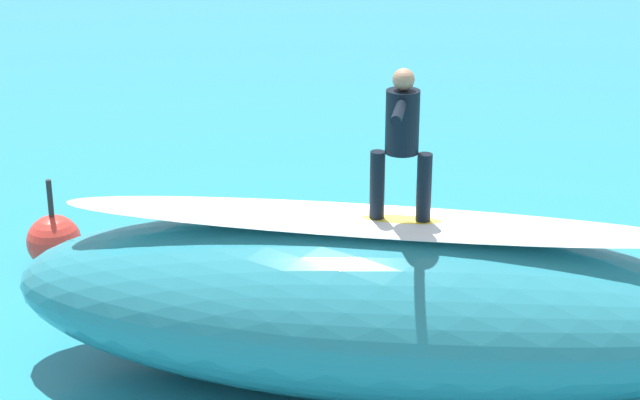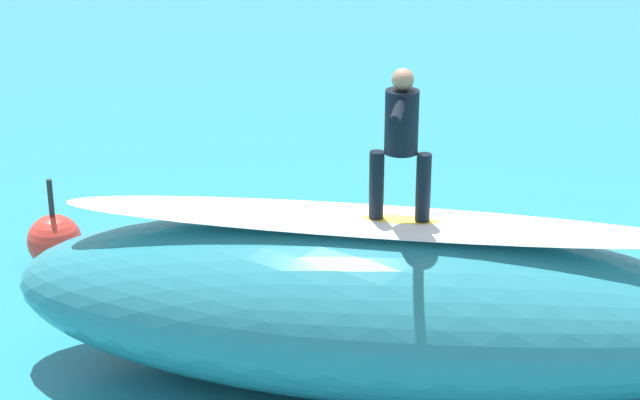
% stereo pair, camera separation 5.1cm
% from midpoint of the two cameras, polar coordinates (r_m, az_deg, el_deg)
% --- Properties ---
extents(ground_plane, '(120.00, 120.00, 0.00)m').
position_cam_midpoint_polar(ground_plane, '(14.01, 3.42, -6.02)').
color(ground_plane, teal).
extents(wave_crest, '(8.43, 3.29, 1.94)m').
position_cam_midpoint_polar(wave_crest, '(12.02, 2.68, -5.60)').
color(wave_crest, teal).
rests_on(wave_crest, ground_plane).
extents(wave_foam_lip, '(7.08, 1.41, 0.08)m').
position_cam_midpoint_polar(wave_foam_lip, '(11.61, 2.76, -1.12)').
color(wave_foam_lip, white).
rests_on(wave_foam_lip, wave_crest).
extents(surfboard_riding, '(2.11, 0.66, 0.08)m').
position_cam_midpoint_polar(surfboard_riding, '(11.58, 4.13, -1.19)').
color(surfboard_riding, yellow).
rests_on(surfboard_riding, wave_crest).
extents(surfer_riding, '(0.66, 1.57, 1.66)m').
position_cam_midpoint_polar(surfer_riding, '(11.25, 4.26, 3.57)').
color(surfer_riding, black).
rests_on(surfer_riding, surfboard_riding).
extents(surfboard_paddling, '(1.42, 1.99, 0.09)m').
position_cam_midpoint_polar(surfboard_paddling, '(16.13, -3.14, -2.11)').
color(surfboard_paddling, yellow).
rests_on(surfboard_paddling, ground_plane).
extents(surfer_paddling, '(0.94, 1.49, 0.29)m').
position_cam_midpoint_polar(surfer_paddling, '(15.98, -3.42, -1.69)').
color(surfer_paddling, black).
rests_on(surfer_paddling, surfboard_paddling).
extents(buoy_marker, '(0.77, 0.77, 1.31)m').
position_cam_midpoint_polar(buoy_marker, '(15.63, -14.05, -2.14)').
color(buoy_marker, red).
rests_on(buoy_marker, ground_plane).
extents(foam_patch_near, '(0.63, 0.47, 0.13)m').
position_cam_midpoint_polar(foam_patch_near, '(14.27, -7.84, -5.38)').
color(foam_patch_near, white).
rests_on(foam_patch_near, ground_plane).
extents(foam_patch_mid, '(0.58, 0.42, 0.15)m').
position_cam_midpoint_polar(foam_patch_mid, '(13.13, -6.96, -7.73)').
color(foam_patch_mid, white).
rests_on(foam_patch_mid, ground_plane).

